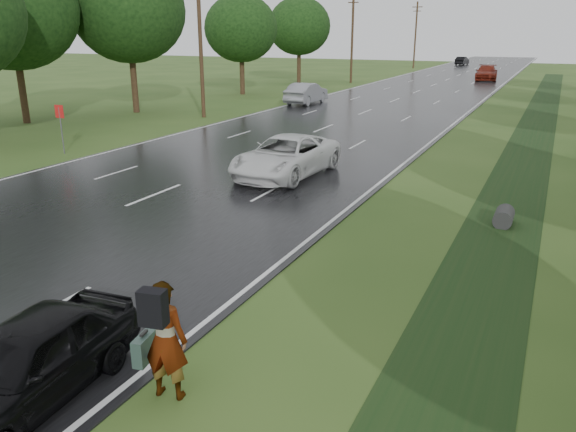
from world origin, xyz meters
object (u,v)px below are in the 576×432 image
(pedestrian, at_px, (163,339))
(white_pickup, at_px, (286,156))
(silver_sedan, at_px, (306,93))
(dark_sedan, at_px, (26,362))
(road_sign, at_px, (60,119))

(pedestrian, distance_m, white_pickup, 14.45)
(silver_sedan, bearing_deg, dark_sedan, 107.67)
(white_pickup, bearing_deg, silver_sedan, 115.13)
(road_sign, height_order, dark_sedan, road_sign)
(dark_sedan, bearing_deg, silver_sedan, 103.02)
(pedestrian, relative_size, dark_sedan, 0.50)
(road_sign, bearing_deg, white_pickup, 2.79)
(pedestrian, relative_size, white_pickup, 0.35)
(pedestrian, xyz_separation_m, silver_sedan, (-13.29, 35.79, -0.16))
(road_sign, height_order, silver_sedan, road_sign)
(pedestrian, bearing_deg, silver_sedan, -80.24)
(pedestrian, xyz_separation_m, dark_sedan, (-1.80, -1.06, -0.30))
(road_sign, xyz_separation_m, white_pickup, (11.50, 0.56, -0.82))
(white_pickup, relative_size, silver_sedan, 1.12)
(pedestrian, height_order, dark_sedan, pedestrian)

